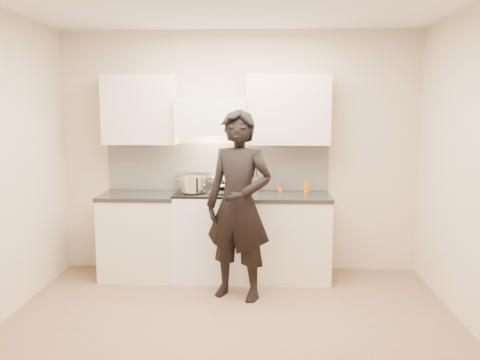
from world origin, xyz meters
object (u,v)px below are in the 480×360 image
(utensil_crock, at_px, (254,183))
(person, at_px, (239,205))
(counter_right, at_px, (287,236))
(wok, at_px, (222,181))
(stove, at_px, (211,234))

(utensil_crock, xyz_separation_m, person, (-0.13, -0.83, -0.10))
(counter_right, relative_size, wok, 2.26)
(counter_right, distance_m, wok, 0.94)
(stove, bearing_deg, utensil_crock, 22.88)
(counter_right, height_order, utensil_crock, utensil_crock)
(stove, bearing_deg, wok, 52.89)
(utensil_crock, height_order, person, person)
(stove, relative_size, wok, 2.35)
(counter_right, xyz_separation_m, person, (-0.50, -0.63, 0.46))
(stove, bearing_deg, person, -62.39)
(stove, height_order, counter_right, stove)
(stove, relative_size, counter_right, 1.04)
(wok, distance_m, utensil_crock, 0.36)
(stove, distance_m, wok, 0.60)
(wok, height_order, person, person)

